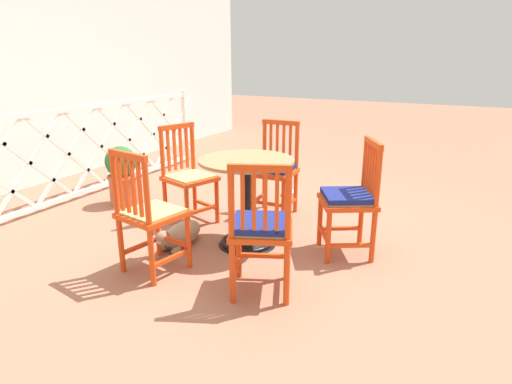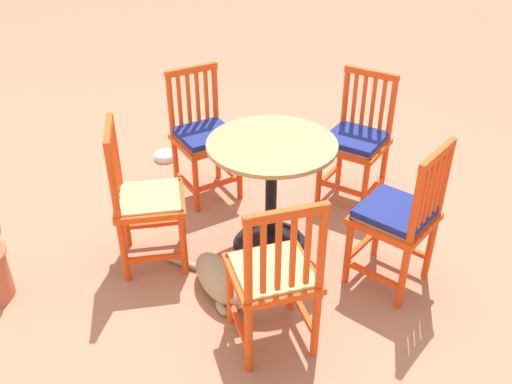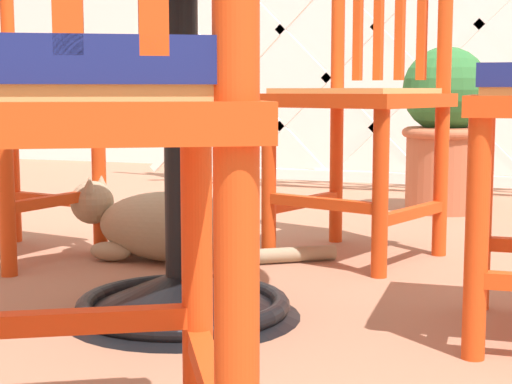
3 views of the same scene
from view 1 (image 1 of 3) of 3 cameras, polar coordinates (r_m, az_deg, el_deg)
name	(u,v)px [view 1 (image 1 of 3)]	position (r m, az deg, el deg)	size (l,w,h in m)	color
ground_plane	(266,247)	(3.65, 1.29, -7.16)	(24.00, 24.00, 0.00)	#A36B51
lattice_fence_panel	(101,146)	(5.33, -19.46, 5.62)	(3.65, 0.06, 1.03)	white
cafe_table	(247,212)	(3.59, -1.20, -2.64)	(0.76, 0.76, 0.73)	black
orange_chair_near_fence	(188,178)	(4.08, -8.80, 1.85)	(0.50, 0.50, 0.91)	#D64214
orange_chair_facing_out	(150,215)	(3.19, -13.64, -2.94)	(0.46, 0.46, 0.91)	#D64214
orange_chair_by_planter	(261,229)	(2.82, 0.68, -4.88)	(0.52, 0.52, 0.91)	#D64214
orange_chair_at_corner	(350,200)	(3.46, 12.10, -1.00)	(0.55, 0.55, 0.91)	#D64214
orange_chair_tucked_in	(274,170)	(4.24, 2.41, 2.82)	(0.42, 0.42, 0.91)	#D64214
tabby_cat	(180,235)	(3.69, -9.90, -5.55)	(0.72, 0.29, 0.23)	#9E896B
terracotta_planter	(122,174)	(4.78, -17.02, 2.25)	(0.32, 0.32, 0.62)	#B25B3D
pet_water_bowl	(289,193)	(4.95, 4.37, -0.16)	(0.17, 0.17, 0.05)	silver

